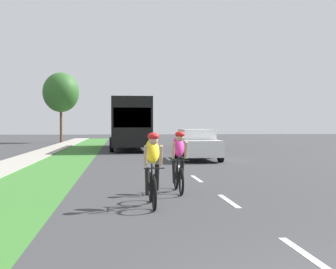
# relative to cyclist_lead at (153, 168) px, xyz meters

# --- Properties ---
(ground_plane) EXTENTS (120.00, 120.00, 0.00)m
(ground_plane) POSITION_rel_cyclist_lead_xyz_m (1.78, 13.74, -0.81)
(ground_plane) COLOR #38383A
(grass_verge) EXTENTS (2.53, 70.00, 0.01)m
(grass_verge) POSITION_rel_cyclist_lead_xyz_m (-3.27, 13.74, -0.81)
(grass_verge) COLOR #38722D
(grass_verge) RESTS_ON ground_plane
(sidewalk_concrete) EXTENTS (1.71, 70.00, 0.10)m
(sidewalk_concrete) POSITION_rel_cyclist_lead_xyz_m (-5.39, 13.74, -0.81)
(sidewalk_concrete) COLOR #9E998E
(sidewalk_concrete) RESTS_ON ground_plane
(lane_markings_center) EXTENTS (0.12, 53.49, 0.01)m
(lane_markings_center) POSITION_rel_cyclist_lead_xyz_m (1.78, 17.74, -0.81)
(lane_markings_center) COLOR white
(lane_markings_center) RESTS_ON ground_plane
(cyclist_lead) EXTENTS (0.42, 1.72, 1.58)m
(cyclist_lead) POSITION_rel_cyclist_lead_xyz_m (0.00, 0.00, 0.00)
(cyclist_lead) COLOR black
(cyclist_lead) RESTS_ON ground_plane
(cyclist_trailing) EXTENTS (0.42, 1.72, 1.58)m
(cyclist_trailing) POSITION_rel_cyclist_lead_xyz_m (0.82, 1.94, 0.00)
(cyclist_trailing) COLOR black
(cyclist_trailing) RESTS_ON ground_plane
(sedan_white) EXTENTS (1.98, 4.30, 1.52)m
(sedan_white) POSITION_rel_cyclist_lead_xyz_m (3.12, 12.50, -0.04)
(sedan_white) COLOR silver
(sedan_white) RESTS_ON ground_plane
(bus_black) EXTENTS (2.78, 11.60, 3.48)m
(bus_black) POSITION_rel_cyclist_lead_xyz_m (0.08, 23.40, 1.17)
(bus_black) COLOR black
(bus_black) RESTS_ON ground_plane
(street_tree_far) EXTENTS (3.51, 3.51, 6.85)m
(street_tree_far) POSITION_rel_cyclist_lead_xyz_m (-6.35, 35.61, 4.09)
(street_tree_far) COLOR brown
(street_tree_far) RESTS_ON ground_plane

